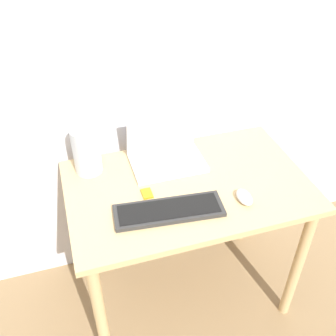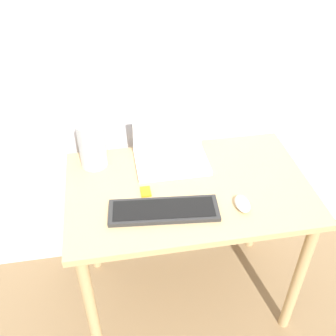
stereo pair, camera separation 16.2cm
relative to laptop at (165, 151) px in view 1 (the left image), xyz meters
The scene contains 7 objects.
wall_back 0.47m from the laptop, 77.48° to the left, with size 6.00×0.05×2.50m.
desk 0.26m from the laptop, 76.89° to the right, with size 1.04×0.65×0.77m.
laptop is the anchor object (origin of this frame).
keyboard 0.34m from the laptop, 104.55° to the right, with size 0.45×0.18×0.02m.
mouse 0.42m from the laptop, 57.04° to the right, with size 0.06×0.10×0.04m.
vase 0.36m from the laptop, behind, with size 0.12×0.12×0.31m.
mp3_player 0.25m from the laptop, 125.08° to the right, with size 0.04×0.06×0.01m.
Camera 1 is at (-0.46, -0.88, 1.88)m, focal length 42.00 mm.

